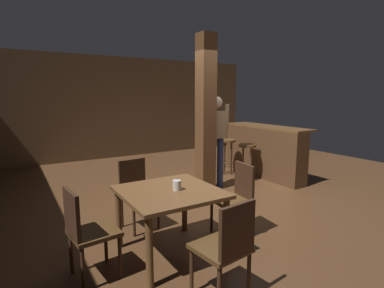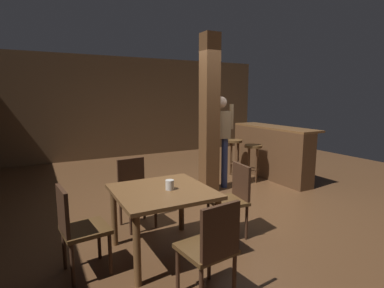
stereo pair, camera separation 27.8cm
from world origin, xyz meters
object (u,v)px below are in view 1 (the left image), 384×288
Objects in this scene: standing_person at (216,135)px; bar_counter at (263,151)px; chair_east at (236,195)px; bar_stool_near at (247,153)px; dining_table at (170,200)px; chair_north at (137,190)px; chair_south at (227,245)px; chair_west at (86,229)px; napkin_cup at (177,185)px; bar_stool_mid at (228,149)px.

bar_counter is at bearing 3.78° from standing_person.
bar_stool_near is (1.76, 1.77, 0.06)m from chair_east.
chair_north is (-0.05, 0.86, -0.11)m from dining_table.
chair_east is (0.98, -0.86, 0.00)m from chair_north.
chair_north is 1.00× the size of chair_south.
chair_west is at bearing -147.86° from standing_person.
chair_east is 0.91m from napkin_cup.
chair_east is 1.00× the size of chair_south.
bar_stool_near is at bearing 34.55° from napkin_cup.
chair_west is 1.15× the size of bar_stool_mid.
chair_west is at bearing -146.18° from bar_stool_mid.
napkin_cup is at bearing -145.45° from bar_stool_near.
standing_person is (1.93, 0.87, 0.50)m from chair_north.
bar_stool_near is (3.58, 1.77, 0.06)m from chair_west.
chair_north is at bearing 93.07° from chair_south.
dining_table is 0.87m from chair_north.
chair_west is at bearing 135.14° from chair_south.
bar_stool_mid reaches higher than dining_table.
dining_table is at bearing 151.41° from napkin_cup.
standing_person is (1.84, 2.67, 0.50)m from chair_south.
dining_table is 0.59× the size of standing_person.
bar_stool_mid is (2.68, 2.39, -0.05)m from dining_table.
napkin_cup is (0.96, -0.03, 0.28)m from chair_west.
chair_east is 0.44× the size of bar_counter.
napkin_cup is 0.14× the size of bar_stool_mid.
chair_east is at bearing -134.89° from bar_stool_near.
bar_counter is at bearing 29.65° from dining_table.
napkin_cup reaches higher than bar_stool_mid.
bar_counter is 2.63× the size of bar_stool_mid.
standing_person reaches higher than napkin_cup.
dining_table is 0.49× the size of bar_counter.
bar_stool_mid is at bearing 39.15° from standing_person.
bar_counter reaches higher than napkin_cup.
standing_person is 0.92m from bar_stool_near.
standing_person is 2.22× the size of bar_stool_mid.
chair_north is 1.31m from chair_east.
standing_person reaches higher than bar_stool_mid.
chair_south reaches higher than napkin_cup.
chair_east is 1.15× the size of bar_stool_mid.
chair_south is 4.19m from bar_counter.
napkin_cup is at bearing -82.65° from chair_north.
chair_south is 4.24m from bar_stool_mid.
dining_table is at bearing 92.98° from chair_south.
dining_table is 1.34× the size of bar_stool_near.
bar_counter reaches higher than chair_north.
chair_south reaches higher than bar_stool_mid.
standing_person is at bearing 32.14° from chair_west.
bar_counter is at bearing 41.15° from chair_south.
chair_north is 2.18m from standing_person.
bar_stool_mid is (1.75, 2.38, 0.07)m from chair_east.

